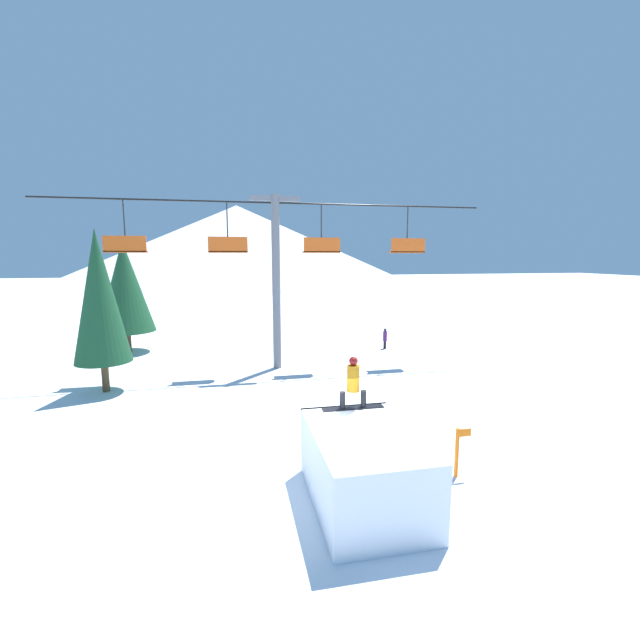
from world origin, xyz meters
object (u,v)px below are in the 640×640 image
object	(u,v)px
snowboarder	(353,383)
distant_skier	(385,338)
snow_ramp	(364,468)
trail_marker	(458,451)
pine_tree_near	(99,297)

from	to	relation	value
snowboarder	distant_skier	bearing A→B (deg)	66.33
snow_ramp	distant_skier	bearing A→B (deg)	67.89
trail_marker	snow_ramp	bearing A→B (deg)	-166.22
snowboarder	pine_tree_near	distance (m)	11.77
snowboarder	trail_marker	size ratio (longest dim) A/B	1.25
snow_ramp	pine_tree_near	distance (m)	13.05
pine_tree_near	trail_marker	size ratio (longest dim) A/B	5.22
snowboarder	trail_marker	world-z (taller)	snowboarder
snowboarder	trail_marker	distance (m)	3.11
snowboarder	pine_tree_near	world-z (taller)	pine_tree_near
snow_ramp	trail_marker	distance (m)	2.75
snow_ramp	distant_skier	world-z (taller)	snow_ramp
trail_marker	distant_skier	world-z (taller)	trail_marker
snowboarder	trail_marker	bearing A→B (deg)	-18.64
pine_tree_near	trail_marker	distance (m)	14.42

